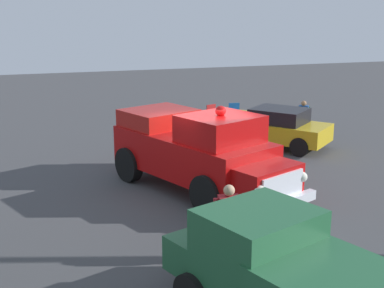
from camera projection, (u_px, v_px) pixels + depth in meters
The scene contains 9 objects.
ground_plane at pixel (202, 192), 15.00m from camera, with size 60.00×60.00×0.00m, color #424244.
vintage_fire_truck at pixel (197, 150), 14.81m from camera, with size 4.35×6.33×2.59m.
classic_hot_rod at pixel (270, 126), 19.83m from camera, with size 4.23×4.52×1.46m.
parked_pickup at pixel (298, 283), 8.09m from camera, with size 3.37×5.13×1.90m.
lawn_chair_near_truck at pixel (303, 117), 22.31m from camera, with size 0.69×0.69×1.02m.
lawn_chair_by_car at pixel (235, 113), 23.10m from camera, with size 0.56×0.55×1.02m.
lawn_chair_spare at pixel (213, 115), 22.75m from camera, with size 0.63×0.63×1.02m.
spectator_seated at pixel (303, 115), 22.16m from camera, with size 0.62×0.65×1.29m.
spectator_standing at pixel (229, 218), 10.62m from camera, with size 0.65×0.33×1.68m.
Camera 1 is at (4.59, 13.42, 5.08)m, focal length 49.36 mm.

